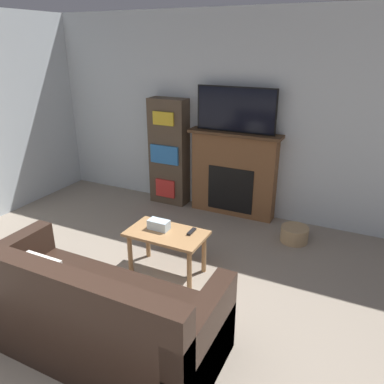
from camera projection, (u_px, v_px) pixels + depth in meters
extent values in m
cube|color=silver|center=(238.00, 117.00, 5.03)|extent=(6.74, 0.06, 2.70)
cube|color=brown|center=(233.00, 175.00, 5.19)|extent=(1.18, 0.22, 1.14)
cube|color=black|center=(230.00, 190.00, 5.16)|extent=(0.65, 0.01, 0.63)
cube|color=#4C331E|center=(235.00, 134.00, 4.95)|extent=(1.28, 0.28, 0.04)
cube|color=black|center=(236.00, 110.00, 4.83)|extent=(1.08, 0.03, 0.59)
cube|color=black|center=(235.00, 110.00, 4.82)|extent=(1.04, 0.01, 0.55)
cube|color=black|center=(98.00, 321.00, 3.00)|extent=(2.02, 0.89, 0.43)
cube|color=black|center=(56.00, 299.00, 2.52)|extent=(2.02, 0.16, 0.49)
cube|color=black|center=(13.00, 277.00, 3.33)|extent=(0.16, 0.89, 0.70)
cube|color=black|center=(203.00, 346.00, 2.57)|extent=(0.16, 0.89, 0.70)
cube|color=silver|center=(41.00, 274.00, 2.98)|extent=(0.36, 0.14, 0.28)
cube|color=#A87A4C|center=(166.00, 234.00, 3.85)|extent=(0.82, 0.47, 0.03)
cylinder|color=#A87A4C|center=(130.00, 253.00, 3.94)|extent=(0.05, 0.05, 0.44)
cylinder|color=#A87A4C|center=(189.00, 270.00, 3.66)|extent=(0.05, 0.05, 0.44)
cylinder|color=#A87A4C|center=(148.00, 239.00, 4.23)|extent=(0.05, 0.05, 0.44)
cylinder|color=#A87A4C|center=(204.00, 253.00, 3.95)|extent=(0.05, 0.05, 0.44)
cube|color=silver|center=(159.00, 225.00, 3.90)|extent=(0.22, 0.12, 0.10)
cube|color=black|center=(192.00, 232.00, 3.84)|extent=(0.04, 0.15, 0.02)
cube|color=#4C3D2D|center=(169.00, 152.00, 5.50)|extent=(0.56, 0.26, 1.56)
cube|color=red|center=(165.00, 188.00, 5.58)|extent=(0.31, 0.03, 0.27)
cube|color=#2D70B7|center=(164.00, 155.00, 5.38)|extent=(0.45, 0.03, 0.27)
cube|color=gold|center=(163.00, 119.00, 5.19)|extent=(0.32, 0.03, 0.19)
cylinder|color=tan|center=(294.00, 234.00, 4.60)|extent=(0.34, 0.34, 0.19)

